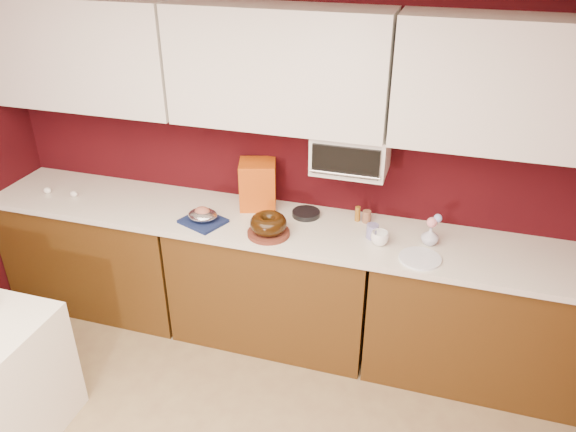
{
  "coord_description": "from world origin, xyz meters",
  "views": [
    {
      "loc": [
        1.0,
        -1.03,
        2.66
      ],
      "look_at": [
        0.13,
        1.84,
        1.02
      ],
      "focal_mm": 35.0,
      "sensor_mm": 36.0,
      "label": 1
    }
  ],
  "objects_px": {
    "bundt_cake": "(268,223)",
    "coffee_mug": "(380,237)",
    "pandoro_box": "(258,184)",
    "toaster_oven": "(351,152)",
    "blue_jar": "(372,231)",
    "foil_ham_nest": "(203,215)",
    "flower_vase": "(430,235)"
  },
  "relations": [
    {
      "from": "foil_ham_nest",
      "to": "flower_vase",
      "type": "distance_m",
      "value": 1.41
    },
    {
      "from": "toaster_oven",
      "to": "flower_vase",
      "type": "bearing_deg",
      "value": -15.05
    },
    {
      "from": "coffee_mug",
      "to": "foil_ham_nest",
      "type": "bearing_deg",
      "value": -176.78
    },
    {
      "from": "toaster_oven",
      "to": "flower_vase",
      "type": "distance_m",
      "value": 0.69
    },
    {
      "from": "bundt_cake",
      "to": "blue_jar",
      "type": "relative_size",
      "value": 2.54
    },
    {
      "from": "bundt_cake",
      "to": "pandoro_box",
      "type": "relative_size",
      "value": 0.71
    },
    {
      "from": "pandoro_box",
      "to": "flower_vase",
      "type": "distance_m",
      "value": 1.16
    },
    {
      "from": "toaster_oven",
      "to": "pandoro_box",
      "type": "bearing_deg",
      "value": 177.7
    },
    {
      "from": "blue_jar",
      "to": "coffee_mug",
      "type": "bearing_deg",
      "value": -49.72
    },
    {
      "from": "toaster_oven",
      "to": "coffee_mug",
      "type": "distance_m",
      "value": 0.54
    },
    {
      "from": "blue_jar",
      "to": "pandoro_box",
      "type": "bearing_deg",
      "value": 166.49
    },
    {
      "from": "pandoro_box",
      "to": "coffee_mug",
      "type": "relative_size",
      "value": 3.13
    },
    {
      "from": "foil_ham_nest",
      "to": "coffee_mug",
      "type": "height_order",
      "value": "coffee_mug"
    },
    {
      "from": "bundt_cake",
      "to": "coffee_mug",
      "type": "xyz_separation_m",
      "value": [
        0.67,
        0.09,
        -0.03
      ]
    },
    {
      "from": "blue_jar",
      "to": "flower_vase",
      "type": "xyz_separation_m",
      "value": [
        0.34,
        0.03,
        0.02
      ]
    },
    {
      "from": "toaster_oven",
      "to": "blue_jar",
      "type": "distance_m",
      "value": 0.5
    },
    {
      "from": "foil_ham_nest",
      "to": "blue_jar",
      "type": "bearing_deg",
      "value": 6.83
    },
    {
      "from": "toaster_oven",
      "to": "pandoro_box",
      "type": "height_order",
      "value": "toaster_oven"
    },
    {
      "from": "blue_jar",
      "to": "flower_vase",
      "type": "distance_m",
      "value": 0.34
    },
    {
      "from": "bundt_cake",
      "to": "flower_vase",
      "type": "xyz_separation_m",
      "value": [
        0.95,
        0.18,
        -0.02
      ]
    },
    {
      "from": "blue_jar",
      "to": "flower_vase",
      "type": "relative_size",
      "value": 0.71
    },
    {
      "from": "toaster_oven",
      "to": "coffee_mug",
      "type": "bearing_deg",
      "value": -43.7
    },
    {
      "from": "bundt_cake",
      "to": "pandoro_box",
      "type": "xyz_separation_m",
      "value": [
        -0.19,
        0.35,
        0.08
      ]
    },
    {
      "from": "toaster_oven",
      "to": "blue_jar",
      "type": "height_order",
      "value": "toaster_oven"
    },
    {
      "from": "pandoro_box",
      "to": "flower_vase",
      "type": "bearing_deg",
      "value": -25.39
    },
    {
      "from": "bundt_cake",
      "to": "flower_vase",
      "type": "relative_size",
      "value": 1.81
    },
    {
      "from": "toaster_oven",
      "to": "foil_ham_nest",
      "type": "height_order",
      "value": "toaster_oven"
    },
    {
      "from": "bundt_cake",
      "to": "blue_jar",
      "type": "bearing_deg",
      "value": 13.87
    },
    {
      "from": "toaster_oven",
      "to": "blue_jar",
      "type": "xyz_separation_m",
      "value": [
        0.19,
        -0.17,
        -0.43
      ]
    },
    {
      "from": "foil_ham_nest",
      "to": "toaster_oven",
      "type": "bearing_deg",
      "value": 18.69
    },
    {
      "from": "bundt_cake",
      "to": "foil_ham_nest",
      "type": "height_order",
      "value": "bundt_cake"
    },
    {
      "from": "bundt_cake",
      "to": "foil_ham_nest",
      "type": "relative_size",
      "value": 1.19
    }
  ]
}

